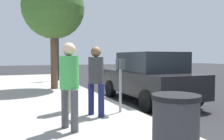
{
  "coord_description": "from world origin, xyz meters",
  "views": [
    {
      "loc": [
        -6.03,
        3.13,
        1.62
      ],
      "look_at": [
        -0.06,
        0.59,
        1.25
      ],
      "focal_mm": 37.71,
      "sensor_mm": 36.0,
      "label": 1
    }
  ],
  "objects_px": {
    "street_tree": "(53,8)",
    "trash_bin": "(175,135)",
    "parking_meter": "(120,74)",
    "traffic_signal": "(59,41)",
    "parking_officer": "(69,74)",
    "pedestrian_at_meter": "(96,76)",
    "pedestrian_bystander": "(69,79)",
    "parked_sedan_near": "(149,77)"
  },
  "relations": [
    {
      "from": "parking_meter",
      "to": "parked_sedan_near",
      "type": "height_order",
      "value": "parked_sedan_near"
    },
    {
      "from": "pedestrian_at_meter",
      "to": "street_tree",
      "type": "bearing_deg",
      "value": 68.65
    },
    {
      "from": "pedestrian_bystander",
      "to": "parking_officer",
      "type": "distance_m",
      "value": 1.61
    },
    {
      "from": "parking_meter",
      "to": "parked_sedan_near",
      "type": "distance_m",
      "value": 2.47
    },
    {
      "from": "street_tree",
      "to": "pedestrian_at_meter",
      "type": "bearing_deg",
      "value": -178.68
    },
    {
      "from": "parked_sedan_near",
      "to": "pedestrian_bystander",
      "type": "bearing_deg",
      "value": 126.84
    },
    {
      "from": "parked_sedan_near",
      "to": "trash_bin",
      "type": "bearing_deg",
      "value": 151.42
    },
    {
      "from": "pedestrian_at_meter",
      "to": "street_tree",
      "type": "relative_size",
      "value": 0.34
    },
    {
      "from": "parking_officer",
      "to": "trash_bin",
      "type": "bearing_deg",
      "value": -61.65
    },
    {
      "from": "parked_sedan_near",
      "to": "traffic_signal",
      "type": "bearing_deg",
      "value": 13.59
    },
    {
      "from": "pedestrian_bystander",
      "to": "parking_officer",
      "type": "xyz_separation_m",
      "value": [
        1.57,
        -0.34,
        -0.01
      ]
    },
    {
      "from": "parking_meter",
      "to": "trash_bin",
      "type": "relative_size",
      "value": 1.4
    },
    {
      "from": "parking_meter",
      "to": "street_tree",
      "type": "relative_size",
      "value": 0.28
    },
    {
      "from": "parking_meter",
      "to": "parking_officer",
      "type": "distance_m",
      "value": 1.37
    },
    {
      "from": "pedestrian_at_meter",
      "to": "pedestrian_bystander",
      "type": "bearing_deg",
      "value": -157.71
    },
    {
      "from": "pedestrian_bystander",
      "to": "parking_officer",
      "type": "relative_size",
      "value": 1.01
    },
    {
      "from": "parking_meter",
      "to": "traffic_signal",
      "type": "distance_m",
      "value": 9.08
    },
    {
      "from": "pedestrian_at_meter",
      "to": "parked_sedan_near",
      "type": "distance_m",
      "value": 3.12
    },
    {
      "from": "parking_meter",
      "to": "pedestrian_bystander",
      "type": "relative_size",
      "value": 0.81
    },
    {
      "from": "parking_officer",
      "to": "parked_sedan_near",
      "type": "relative_size",
      "value": 0.39
    },
    {
      "from": "parking_meter",
      "to": "traffic_signal",
      "type": "height_order",
      "value": "traffic_signal"
    },
    {
      "from": "trash_bin",
      "to": "parking_officer",
      "type": "bearing_deg",
      "value": 6.36
    },
    {
      "from": "pedestrian_bystander",
      "to": "traffic_signal",
      "type": "relative_size",
      "value": 0.48
    },
    {
      "from": "street_tree",
      "to": "parked_sedan_near",
      "type": "bearing_deg",
      "value": -143.87
    },
    {
      "from": "street_tree",
      "to": "trash_bin",
      "type": "xyz_separation_m",
      "value": [
        -8.61,
        -0.05,
        -3.13
      ]
    },
    {
      "from": "parking_officer",
      "to": "street_tree",
      "type": "xyz_separation_m",
      "value": [
        4.72,
        -0.39,
        2.62
      ]
    },
    {
      "from": "pedestrian_bystander",
      "to": "parking_officer",
      "type": "height_order",
      "value": "pedestrian_bystander"
    },
    {
      "from": "street_tree",
      "to": "trash_bin",
      "type": "distance_m",
      "value": 9.16
    },
    {
      "from": "pedestrian_at_meter",
      "to": "traffic_signal",
      "type": "bearing_deg",
      "value": 62.27
    },
    {
      "from": "parking_meter",
      "to": "pedestrian_bystander",
      "type": "distance_m",
      "value": 1.86
    },
    {
      "from": "parked_sedan_near",
      "to": "street_tree",
      "type": "height_order",
      "value": "street_tree"
    },
    {
      "from": "pedestrian_at_meter",
      "to": "parked_sedan_near",
      "type": "relative_size",
      "value": 0.39
    },
    {
      "from": "parking_meter",
      "to": "parking_officer",
      "type": "relative_size",
      "value": 0.81
    },
    {
      "from": "pedestrian_bystander",
      "to": "parked_sedan_near",
      "type": "height_order",
      "value": "pedestrian_bystander"
    },
    {
      "from": "traffic_signal",
      "to": "parking_meter",
      "type": "bearing_deg",
      "value": 179.46
    },
    {
      "from": "parking_officer",
      "to": "street_tree",
      "type": "height_order",
      "value": "street_tree"
    },
    {
      "from": "pedestrian_at_meter",
      "to": "street_tree",
      "type": "xyz_separation_m",
      "value": [
        5.44,
        0.13,
        2.64
      ]
    },
    {
      "from": "parking_meter",
      "to": "traffic_signal",
      "type": "bearing_deg",
      "value": -0.54
    },
    {
      "from": "parking_officer",
      "to": "trash_bin",
      "type": "relative_size",
      "value": 1.72
    },
    {
      "from": "parking_officer",
      "to": "trash_bin",
      "type": "xyz_separation_m",
      "value": [
        -3.89,
        -0.43,
        -0.51
      ]
    },
    {
      "from": "parking_officer",
      "to": "trash_bin",
      "type": "distance_m",
      "value": 3.95
    },
    {
      "from": "street_tree",
      "to": "traffic_signal",
      "type": "relative_size",
      "value": 1.41
    }
  ]
}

